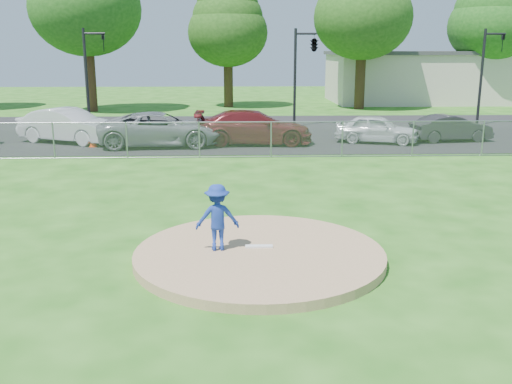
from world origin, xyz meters
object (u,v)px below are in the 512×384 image
Objects in this scene: tree_far_right at (492,15)px; traffic_cone at (93,139)px; tree_right at (363,4)px; traffic_signal_center at (312,46)px; parked_car_gray at (161,129)px; parked_car_pearl at (377,129)px; commercial_building at (425,77)px; parked_car_charcoal at (451,128)px; parked_car_white at (69,126)px; parked_car_darkred at (254,127)px; pitcher at (217,217)px; traffic_signal_left at (90,69)px; traffic_signal_right at (486,68)px; tree_center at (228,22)px.

tree_far_right is 34.39m from traffic_cone.
tree_right is 2.08× the size of traffic_signal_center.
parked_car_pearl is at bearing -90.53° from parked_car_gray.
commercial_building reaches higher than parked_car_charcoal.
commercial_building is at bearing -4.97° from parked_car_pearl.
commercial_building reaches higher than parked_car_white.
parked_car_pearl is 1.01× the size of parked_car_charcoal.
tree_right is at bearing 63.29° from traffic_signal_center.
parked_car_pearl is at bearing -87.12° from parked_car_darkred.
commercial_building reaches higher than parked_car_pearl.
pitcher is 0.37× the size of parked_car_charcoal.
parked_car_white is (-28.59, -18.69, -6.23)m from tree_far_right.
parked_car_white is 18.74m from parked_car_charcoal.
commercial_building is at bearing -33.86° from parked_car_darkred.
tree_right is 20.83m from traffic_signal_left.
commercial_building is 2.93× the size of traffic_signal_right.
parked_car_gray is (-12.98, -16.95, -6.85)m from tree_right.
parked_car_white is 9.02m from parked_car_darkred.
tree_right is at bearing 117.64° from traffic_signal_right.
tree_far_right is 2.74× the size of parked_car_charcoal.
traffic_cone is (-27.12, -20.06, -6.70)m from tree_far_right.
commercial_building is at bearing 143.13° from tree_far_right.
traffic_cone is 7.53m from parked_car_darkred.
traffic_signal_left is 1.00× the size of traffic_signal_right.
parked_car_pearl is (7.37, -18.33, -5.78)m from tree_center.
parked_car_white is 4.78m from parked_car_gray.
traffic_signal_right is 1.41× the size of parked_car_pearl.
tree_far_right is at bearing 39.04° from traffic_signal_center.
traffic_signal_right reaches higher than traffic_cone.
tree_right is at bearing -139.40° from commercial_building.
parked_car_gray is (4.78, -6.95, -2.56)m from traffic_signal_left.
tree_center is 21.03m from tree_far_right.
parked_car_darkred is (-8.62, -16.54, -6.84)m from tree_right.
tree_far_right is 15.34× the size of traffic_cone.
traffic_signal_center is at bearing 32.47° from traffic_cone.
parked_car_darkred is (9.15, -6.54, -2.55)m from traffic_signal_left.
traffic_signal_right reaches higher than pitcher.
commercial_building is 7.00m from tree_far_right.
commercial_building is 3.28× the size of parked_car_white.
traffic_signal_right reaches higher than parked_car_gray.
traffic_cone is at bearing -107.80° from tree_center.
tree_center is 20.93m from traffic_cone.
parked_car_charcoal is (9.76, 0.58, -0.16)m from parked_car_darkred.
parked_car_darkred is 9.78m from parked_car_charcoal.
traffic_signal_left is at bearing 55.28° from parked_car_darkred.
parked_car_pearl is at bearing -141.17° from traffic_signal_right.
commercial_building is at bearing 13.24° from tree_center.
parked_car_white reaches higher than parked_car_darkred.
parked_car_pearl reaches higher than traffic_cone.
parked_car_white is at bearing -138.28° from tree_right.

